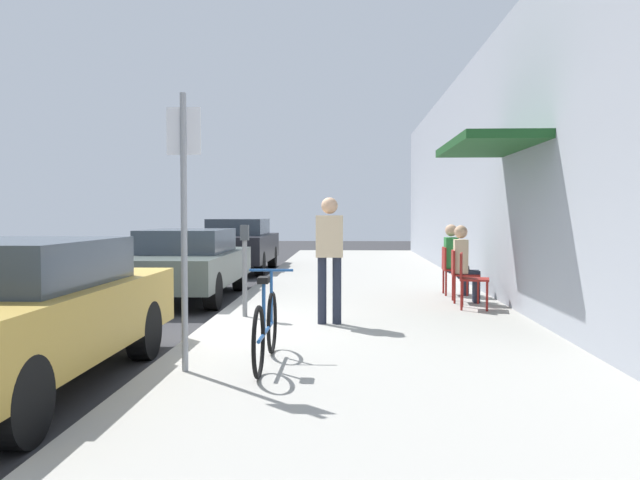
# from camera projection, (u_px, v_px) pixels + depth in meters

# --- Properties ---
(ground_plane) EXTENTS (60.00, 60.00, 0.00)m
(ground_plane) POSITION_uv_depth(u_px,v_px,m) (202.00, 334.00, 8.63)
(ground_plane) COLOR #2D2D30
(sidewalk_slab) EXTENTS (4.50, 32.00, 0.12)m
(sidewalk_slab) POSITION_uv_depth(u_px,v_px,m) (367.00, 309.00, 10.53)
(sidewalk_slab) COLOR #9E9B93
(sidewalk_slab) RESTS_ON ground_plane
(building_facade) EXTENTS (1.40, 32.00, 4.81)m
(building_facade) POSITION_uv_depth(u_px,v_px,m) (519.00, 163.00, 10.33)
(building_facade) COLOR #999EA8
(building_facade) RESTS_ON ground_plane
(parked_car_0) EXTENTS (1.80, 4.40, 1.36)m
(parked_car_0) POSITION_uv_depth(u_px,v_px,m) (10.00, 312.00, 5.83)
(parked_car_0) COLOR #A58433
(parked_car_0) RESTS_ON ground_plane
(parked_car_1) EXTENTS (1.80, 4.40, 1.31)m
(parked_car_1) POSITION_uv_depth(u_px,v_px,m) (186.00, 262.00, 12.22)
(parked_car_1) COLOR #47514C
(parked_car_1) RESTS_ON ground_plane
(parked_car_2) EXTENTS (1.80, 4.40, 1.46)m
(parked_car_2) POSITION_uv_depth(u_px,v_px,m) (238.00, 244.00, 18.08)
(parked_car_2) COLOR black
(parked_car_2) RESTS_ON ground_plane
(parking_meter) EXTENTS (0.12, 0.10, 1.32)m
(parking_meter) POSITION_uv_depth(u_px,v_px,m) (245.00, 263.00, 9.36)
(parking_meter) COLOR slate
(parking_meter) RESTS_ON sidewalk_slab
(street_sign) EXTENTS (0.32, 0.06, 2.60)m
(street_sign) POSITION_uv_depth(u_px,v_px,m) (184.00, 210.00, 6.07)
(street_sign) COLOR gray
(street_sign) RESTS_ON sidewalk_slab
(bicycle_0) EXTENTS (0.46, 1.71, 0.90)m
(bicycle_0) POSITION_uv_depth(u_px,v_px,m) (266.00, 328.00, 6.36)
(bicycle_0) COLOR black
(bicycle_0) RESTS_ON sidewalk_slab
(cafe_chair_0) EXTENTS (0.52, 0.52, 0.87)m
(cafe_chair_0) POSITION_uv_depth(u_px,v_px,m) (469.00, 277.00, 10.12)
(cafe_chair_0) COLOR maroon
(cafe_chair_0) RESTS_ON sidewalk_slab
(cafe_chair_1) EXTENTS (0.48, 0.48, 0.87)m
(cafe_chair_1) POSITION_uv_depth(u_px,v_px,m) (460.00, 272.00, 10.89)
(cafe_chair_1) COLOR maroon
(cafe_chair_1) RESTS_ON sidewalk_slab
(seated_patron_1) EXTENTS (0.45, 0.38, 1.29)m
(seated_patron_1) POSITION_uv_depth(u_px,v_px,m) (464.00, 261.00, 10.88)
(seated_patron_1) COLOR #232838
(seated_patron_1) RESTS_ON sidewalk_slab
(cafe_chair_2) EXTENTS (0.45, 0.45, 0.87)m
(cafe_chair_2) POSITION_uv_depth(u_px,v_px,m) (451.00, 267.00, 11.90)
(cafe_chair_2) COLOR maroon
(cafe_chair_2) RESTS_ON sidewalk_slab
(seated_patron_2) EXTENTS (0.43, 0.37, 1.29)m
(seated_patron_2) POSITION_uv_depth(u_px,v_px,m) (454.00, 257.00, 11.89)
(seated_patron_2) COLOR #232838
(seated_patron_2) RESTS_ON sidewalk_slab
(pedestrian_standing) EXTENTS (0.36, 0.22, 1.70)m
(pedestrian_standing) POSITION_uv_depth(u_px,v_px,m) (329.00, 250.00, 8.71)
(pedestrian_standing) COLOR #232838
(pedestrian_standing) RESTS_ON sidewalk_slab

